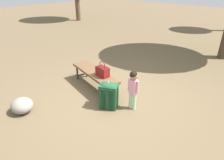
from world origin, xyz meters
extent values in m
plane|color=brown|center=(0.00, 0.00, 0.00)|extent=(40.00, 40.00, 0.00)
cube|color=brown|center=(-0.74, 0.06, 0.42)|extent=(1.65, 0.70, 0.06)
cylinder|color=#2D2D33|center=(-0.02, 0.06, 0.20)|extent=(0.05, 0.05, 0.39)
cylinder|color=#2D2D33|center=(-0.08, -0.21, 0.20)|extent=(0.05, 0.05, 0.39)
cylinder|color=#2D2D33|center=(-1.40, 0.33, 0.20)|extent=(0.05, 0.05, 0.39)
cylinder|color=#2D2D33|center=(-1.45, 0.06, 0.20)|extent=(0.05, 0.05, 0.39)
cylinder|color=#2D2D33|center=(-0.05, -0.08, 0.10)|extent=(0.09, 0.28, 0.04)
cylinder|color=#2D2D33|center=(-1.42, 0.20, 0.10)|extent=(0.09, 0.28, 0.04)
cube|color=maroon|center=(-0.42, 0.03, 0.56)|extent=(0.34, 0.21, 0.22)
cube|color=#561313|center=(-0.42, 0.03, 0.67)|extent=(0.30, 0.21, 0.02)
torus|color=maroon|center=(-0.42, 0.03, 0.72)|extent=(0.20, 0.03, 0.20)
cylinder|color=#B2D8B2|center=(0.46, -0.02, 0.19)|extent=(0.07, 0.07, 0.37)
cylinder|color=#B2D8B2|center=(0.55, 0.00, 0.19)|extent=(0.07, 0.07, 0.37)
ellipsoid|color=white|center=(0.46, 0.00, 0.02)|extent=(0.06, 0.10, 0.04)
ellipsoid|color=white|center=(0.55, 0.02, 0.02)|extent=(0.06, 0.10, 0.04)
cube|color=pink|center=(0.51, -0.01, 0.53)|extent=(0.15, 0.14, 0.32)
cylinder|color=pink|center=(0.41, -0.02, 0.55)|extent=(0.05, 0.05, 0.27)
cylinder|color=pink|center=(0.60, 0.01, 0.55)|extent=(0.05, 0.05, 0.27)
sphere|color=#A57A5B|center=(0.51, -0.01, 0.78)|extent=(0.18, 0.18, 0.18)
sphere|color=black|center=(0.51, -0.02, 0.80)|extent=(0.16, 0.16, 0.16)
cube|color=#1E4C2D|center=(0.10, -0.30, 0.27)|extent=(0.45, 0.41, 0.54)
ellipsoid|color=#1E4C2D|center=(0.10, -0.30, 0.52)|extent=(0.43, 0.39, 0.12)
cube|color=#13311D|center=(0.03, -0.17, 0.19)|extent=(0.24, 0.15, 0.24)
cube|color=#13311D|center=(0.10, -0.47, 0.27)|extent=(0.07, 0.05, 0.46)
cube|color=#13311D|center=(0.24, -0.39, 0.27)|extent=(0.07, 0.05, 0.46)
torus|color=#B2B2B7|center=(0.10, -0.30, 0.57)|extent=(0.05, 0.08, 0.09)
cube|color=#191E4C|center=(-0.25, 0.18, 0.15)|extent=(0.24, 0.26, 0.30)
ellipsoid|color=#191E4C|center=(-0.25, 0.18, 0.30)|extent=(0.23, 0.24, 0.07)
cube|color=black|center=(-0.17, 0.13, 0.11)|extent=(0.10, 0.13, 0.14)
cube|color=black|center=(-0.29, 0.26, 0.15)|extent=(0.03, 0.04, 0.26)
cube|color=black|center=(-0.34, 0.18, 0.15)|extent=(0.03, 0.04, 0.26)
torus|color=black|center=(-0.25, 0.18, 0.33)|extent=(0.05, 0.03, 0.05)
cylinder|color=brown|center=(-8.61, 5.66, 1.32)|extent=(0.31, 0.31, 2.64)
ellipsoid|color=gray|center=(-1.07, -1.65, 0.15)|extent=(0.47, 0.43, 0.30)
camera|label=1|loc=(2.56, -2.80, 2.43)|focal=31.37mm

